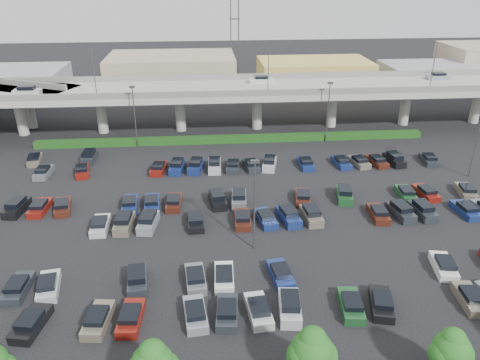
% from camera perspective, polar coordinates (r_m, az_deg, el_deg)
% --- Properties ---
extents(ground, '(280.00, 280.00, 0.00)m').
position_cam_1_polar(ground, '(57.89, 0.82, -3.96)').
color(ground, black).
extents(overpass, '(150.00, 13.00, 15.80)m').
position_cam_1_polar(overpass, '(85.18, -1.44, 10.69)').
color(overpass, gray).
rests_on(overpass, ground).
extents(hedge, '(66.00, 1.60, 1.10)m').
position_cam_1_polar(hedge, '(80.40, -0.90, 5.02)').
color(hedge, '#163F12').
rests_on(hedge, ground).
extents(tree_row, '(65.07, 3.66, 5.94)m').
position_cam_1_polar(tree_row, '(34.69, 6.59, -20.17)').
color(tree_row, '#332316').
rests_on(tree_row, ground).
extents(parked_cars, '(63.09, 41.67, 1.67)m').
position_cam_1_polar(parked_cars, '(54.88, 0.91, -4.97)').
color(parked_cars, '#451C12').
rests_on(parked_cars, ground).
extents(light_poles, '(66.90, 48.38, 10.30)m').
position_cam_1_polar(light_poles, '(56.75, -3.49, 2.37)').
color(light_poles, '#454549').
rests_on(light_poles, ground).
extents(distant_buildings, '(138.00, 24.00, 9.00)m').
position_cam_1_polar(distant_buildings, '(116.12, 4.05, 12.88)').
color(distant_buildings, gray).
rests_on(distant_buildings, ground).
extents(comm_tower, '(2.40, 2.40, 30.00)m').
position_cam_1_polar(comm_tower, '(125.33, -0.66, 19.32)').
color(comm_tower, '#454549').
rests_on(comm_tower, ground).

